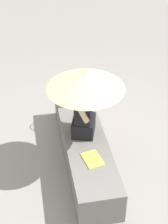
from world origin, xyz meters
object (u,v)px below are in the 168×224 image
parasol (86,80)px  handbag_black (79,92)px  person_seated (84,108)px  magazine (92,159)px

parasol → handbag_black: bearing=176.0°
handbag_black → parasol: bearing=-4.0°
parasol → handbag_black: (-0.79, 0.05, -0.67)m
person_seated → magazine: 0.65m
person_seated → magazine: size_ratio=3.21×
parasol → magazine: bearing=0.2°
parasol → magazine: size_ratio=3.50×
person_seated → handbag_black: size_ratio=2.48×
handbag_black → magazine: bearing=-2.5°
handbag_black → magazine: (1.23, -0.05, -0.17)m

